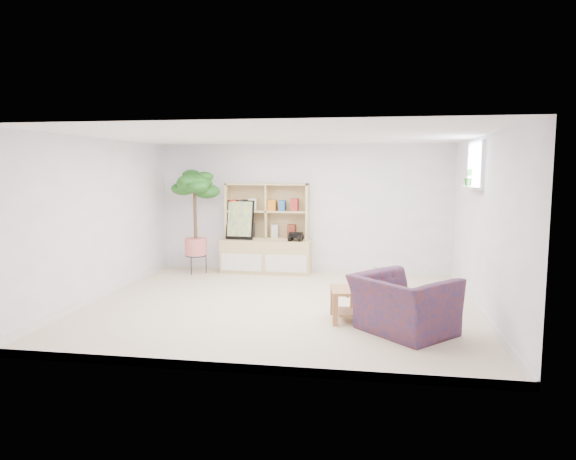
# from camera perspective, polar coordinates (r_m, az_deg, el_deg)

# --- Properties ---
(floor) EXTENTS (5.50, 5.00, 0.01)m
(floor) POSITION_cam_1_polar(r_m,az_deg,el_deg) (7.46, -0.84, -8.32)
(floor) COLOR beige
(floor) RESTS_ON ground
(ceiling) EXTENTS (5.50, 5.00, 0.01)m
(ceiling) POSITION_cam_1_polar(r_m,az_deg,el_deg) (7.21, -0.88, 10.40)
(ceiling) COLOR white
(ceiling) RESTS_ON walls
(walls) EXTENTS (5.51, 5.01, 2.40)m
(walls) POSITION_cam_1_polar(r_m,az_deg,el_deg) (7.24, -0.86, 0.88)
(walls) COLOR silver
(walls) RESTS_ON floor
(baseboard) EXTENTS (5.50, 5.00, 0.10)m
(baseboard) POSITION_cam_1_polar(r_m,az_deg,el_deg) (7.45, -0.85, -7.95)
(baseboard) COLOR white
(baseboard) RESTS_ON floor
(window) EXTENTS (0.10, 0.98, 0.68)m
(window) POSITION_cam_1_polar(r_m,az_deg,el_deg) (7.83, 20.17, 6.78)
(window) COLOR silver
(window) RESTS_ON walls
(window_sill) EXTENTS (0.14, 1.00, 0.04)m
(window_sill) POSITION_cam_1_polar(r_m,az_deg,el_deg) (7.82, 19.64, 4.45)
(window_sill) COLOR white
(window_sill) RESTS_ON walls
(storage_unit) EXTENTS (1.67, 0.56, 1.67)m
(storage_unit) POSITION_cam_1_polar(r_m,az_deg,el_deg) (9.59, -2.45, 0.18)
(storage_unit) COLOR tan
(storage_unit) RESTS_ON floor
(poster) EXTENTS (0.54, 0.18, 0.73)m
(poster) POSITION_cam_1_polar(r_m,az_deg,el_deg) (9.63, -5.36, 1.12)
(poster) COLOR #FFF62F
(poster) RESTS_ON storage_unit
(toy_truck) EXTENTS (0.37, 0.27, 0.18)m
(toy_truck) POSITION_cam_1_polar(r_m,az_deg,el_deg) (9.40, 0.88, -0.69)
(toy_truck) COLOR black
(toy_truck) RESTS_ON storage_unit
(coffee_table) EXTENTS (1.08, 0.69, 0.42)m
(coffee_table) POSITION_cam_1_polar(r_m,az_deg,el_deg) (6.78, 9.19, -8.16)
(coffee_table) COLOR olive
(coffee_table) RESTS_ON floor
(table_plant) EXTENTS (0.32, 0.29, 0.29)m
(table_plant) POSITION_cam_1_polar(r_m,az_deg,el_deg) (6.77, 9.43, -5.13)
(table_plant) COLOR #1F661E
(table_plant) RESTS_ON coffee_table
(floor_tree) EXTENTS (0.91, 0.91, 1.94)m
(floor_tree) POSITION_cam_1_polar(r_m,az_deg,el_deg) (9.63, -10.26, 0.88)
(floor_tree) COLOR #215421
(floor_tree) RESTS_ON floor
(armchair) EXTENTS (1.41, 1.41, 0.79)m
(armchair) POSITION_cam_1_polar(r_m,az_deg,el_deg) (6.29, 12.71, -7.67)
(armchair) COLOR navy
(armchair) RESTS_ON floor
(sill_plant) EXTENTS (0.17, 0.16, 0.25)m
(sill_plant) POSITION_cam_1_polar(r_m,az_deg,el_deg) (7.97, 19.48, 5.55)
(sill_plant) COLOR #215421
(sill_plant) RESTS_ON window_sill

